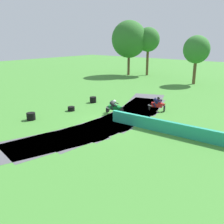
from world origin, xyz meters
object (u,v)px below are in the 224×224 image
(tire_stack_mid_b, at_px, (93,100))
(tire_stack_near, at_px, (31,116))
(tire_stack_mid_a, at_px, (71,109))
(motorcycle_lead_green, at_px, (115,107))
(motorcycle_chase_red, at_px, (158,104))

(tire_stack_mid_b, bearing_deg, tire_stack_near, -89.23)
(tire_stack_mid_a, xyz_separation_m, tire_stack_mid_b, (-0.63, 3.61, 0.10))
(motorcycle_lead_green, xyz_separation_m, tire_stack_mid_b, (-4.36, 1.79, -0.33))
(motorcycle_lead_green, bearing_deg, tire_stack_mid_a, -153.97)
(tire_stack_mid_b, bearing_deg, motorcycle_chase_red, 11.40)
(motorcycle_chase_red, distance_m, tire_stack_mid_b, 7.03)
(tire_stack_near, bearing_deg, motorcycle_chase_red, 52.83)
(motorcycle_chase_red, height_order, tire_stack_mid_a, motorcycle_chase_red)
(motorcycle_lead_green, height_order, motorcycle_chase_red, motorcycle_chase_red)
(motorcycle_lead_green, relative_size, tire_stack_near, 2.40)
(motorcycle_lead_green, distance_m, tire_stack_mid_a, 4.18)
(tire_stack_mid_a, bearing_deg, motorcycle_lead_green, 26.03)
(tire_stack_near, height_order, tire_stack_mid_a, tire_stack_near)
(motorcycle_lead_green, relative_size, tire_stack_mid_a, 2.69)
(motorcycle_lead_green, xyz_separation_m, tire_stack_mid_a, (-3.73, -1.82, -0.43))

